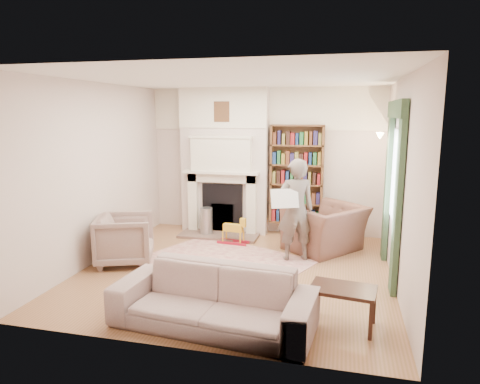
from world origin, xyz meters
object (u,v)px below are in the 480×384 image
(armchair_reading, at_px, (325,228))
(armchair_left, at_px, (125,239))
(bookcase, at_px, (297,175))
(man_reading, at_px, (296,210))
(rocking_horse, at_px, (233,231))
(sofa, at_px, (213,299))
(paraffin_heater, at_px, (206,222))
(coffee_table, at_px, (342,307))

(armchair_reading, bearing_deg, armchair_left, -26.45)
(bookcase, height_order, armchair_reading, bookcase)
(man_reading, xyz_separation_m, rocking_horse, (-1.17, 0.57, -0.57))
(armchair_left, relative_size, sofa, 0.38)
(paraffin_heater, bearing_deg, man_reading, -28.02)
(coffee_table, relative_size, paraffin_heater, 1.27)
(bookcase, bearing_deg, man_reading, -84.00)
(bookcase, xyz_separation_m, coffee_table, (0.91, -3.51, -0.95))
(armchair_reading, distance_m, sofa, 3.19)
(sofa, xyz_separation_m, paraffin_heater, (-1.18, 3.36, -0.05))
(man_reading, distance_m, rocking_horse, 1.42)
(armchair_reading, xyz_separation_m, paraffin_heater, (-2.25, 0.36, -0.11))
(paraffin_heater, bearing_deg, coffee_table, -49.65)
(sofa, bearing_deg, armchair_left, 145.64)
(armchair_left, xyz_separation_m, coffee_table, (3.32, -1.28, -0.16))
(rocking_horse, bearing_deg, armchair_left, -129.76)
(bookcase, height_order, armchair_left, bookcase)
(armchair_reading, xyz_separation_m, sofa, (-1.07, -3.00, -0.06))
(paraffin_heater, relative_size, rocking_horse, 0.99)
(bookcase, bearing_deg, armchair_left, -137.25)
(rocking_horse, bearing_deg, coffee_table, -47.67)
(armchair_left, distance_m, rocking_horse, 1.95)
(coffee_table, xyz_separation_m, rocking_horse, (-1.93, 2.63, 0.02))
(rocking_horse, bearing_deg, paraffin_heater, 154.55)
(rocking_horse, bearing_deg, man_reading, -20.02)
(bookcase, distance_m, paraffin_heater, 1.94)
(sofa, bearing_deg, paraffin_heater, 114.83)
(armchair_left, height_order, man_reading, man_reading)
(man_reading, distance_m, coffee_table, 2.27)
(bookcase, xyz_separation_m, man_reading, (0.15, -1.45, -0.36))
(bookcase, xyz_separation_m, paraffin_heater, (-1.65, -0.49, -0.90))
(armchair_left, relative_size, paraffin_heater, 1.54)
(armchair_left, xyz_separation_m, rocking_horse, (1.39, 1.35, -0.14))
(bookcase, bearing_deg, armchair_reading, -54.62)
(sofa, distance_m, coffee_table, 1.43)
(paraffin_heater, xyz_separation_m, rocking_horse, (0.63, -0.39, -0.03))
(bookcase, bearing_deg, rocking_horse, -139.35)
(bookcase, height_order, rocking_horse, bookcase)
(armchair_reading, relative_size, man_reading, 0.73)
(man_reading, relative_size, coffee_table, 2.34)
(sofa, relative_size, rocking_horse, 3.99)
(rocking_horse, bearing_deg, armchair_reading, 6.99)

